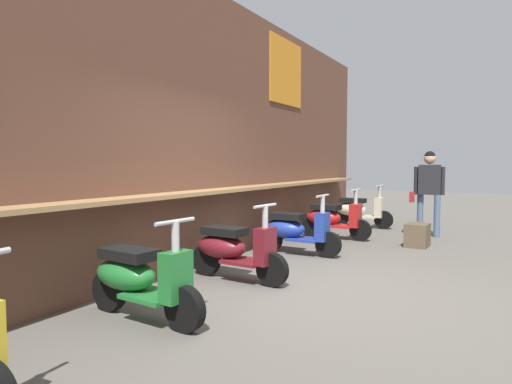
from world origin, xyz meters
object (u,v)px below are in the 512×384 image
object	(u,v)px
shopper_with_handbag	(428,184)
merchandise_crate	(417,235)
scooter_cream	(358,210)
scooter_green	(138,278)
scooter_maroon	(232,249)
scooter_blue	(294,230)
scooter_red	(331,218)

from	to	relation	value
shopper_with_handbag	merchandise_crate	bearing A→B (deg)	-7.99
scooter_cream	merchandise_crate	world-z (taller)	scooter_cream
scooter_cream	merchandise_crate	size ratio (longest dim) A/B	3.08
scooter_green	scooter_cream	bearing A→B (deg)	94.23
scooter_maroon	shopper_with_handbag	xyz separation A→B (m)	(4.73, -1.57, 0.64)
scooter_green	scooter_blue	size ratio (longest dim) A/B	1.00
scooter_blue	scooter_red	distance (m)	1.73
scooter_maroon	scooter_cream	bearing A→B (deg)	93.89
scooter_blue	shopper_with_handbag	size ratio (longest dim) A/B	0.83
scooter_blue	shopper_with_handbag	distance (m)	3.37
scooter_blue	scooter_cream	size ratio (longest dim) A/B	1.00
scooter_maroon	scooter_blue	world-z (taller)	same
shopper_with_handbag	merchandise_crate	size ratio (longest dim) A/B	3.71
scooter_red	merchandise_crate	xyz separation A→B (m)	(-0.10, -1.61, -0.19)
scooter_maroon	scooter_cream	distance (m)	5.29
scooter_green	scooter_cream	world-z (taller)	same
scooter_green	scooter_maroon	xyz separation A→B (m)	(1.63, 0.00, 0.00)
scooter_cream	scooter_maroon	bearing A→B (deg)	-88.90
shopper_with_handbag	scooter_red	bearing A→B (deg)	-62.49
scooter_red	scooter_maroon	bearing A→B (deg)	-87.22
scooter_cream	shopper_with_handbag	xyz separation A→B (m)	(-0.56, -1.57, 0.64)
merchandise_crate	scooter_red	bearing A→B (deg)	86.28
scooter_green	scooter_red	distance (m)	5.17
scooter_green	scooter_maroon	distance (m)	1.63
scooter_blue	merchandise_crate	world-z (taller)	scooter_blue
merchandise_crate	shopper_with_handbag	bearing A→B (deg)	1.44
scooter_maroon	scooter_red	bearing A→B (deg)	93.89
shopper_with_handbag	scooter_maroon	bearing A→B (deg)	-27.84
scooter_green	scooter_red	size ratio (longest dim) A/B	1.00
shopper_with_handbag	scooter_green	bearing A→B (deg)	-23.35
scooter_maroon	scooter_cream	size ratio (longest dim) A/B	1.00
scooter_blue	merchandise_crate	xyz separation A→B (m)	(1.62, -1.61, -0.19)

